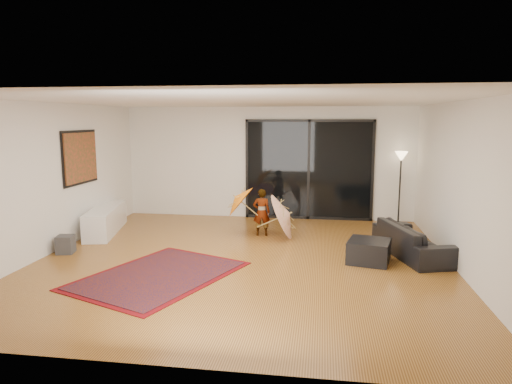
% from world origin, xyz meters
% --- Properties ---
extents(floor, '(7.00, 7.00, 0.00)m').
position_xyz_m(floor, '(0.00, 0.00, 0.00)').
color(floor, '#A36D2C').
rests_on(floor, ground).
extents(ceiling, '(7.00, 7.00, 0.00)m').
position_xyz_m(ceiling, '(0.00, 0.00, 2.70)').
color(ceiling, white).
rests_on(ceiling, wall_back).
extents(wall_back, '(7.00, 0.00, 7.00)m').
position_xyz_m(wall_back, '(0.00, 3.50, 1.35)').
color(wall_back, silver).
rests_on(wall_back, floor).
extents(wall_front, '(7.00, 0.00, 7.00)m').
position_xyz_m(wall_front, '(0.00, -3.50, 1.35)').
color(wall_front, silver).
rests_on(wall_front, floor).
extents(wall_left, '(0.00, 7.00, 7.00)m').
position_xyz_m(wall_left, '(-3.50, 0.00, 1.35)').
color(wall_left, silver).
rests_on(wall_left, floor).
extents(wall_right, '(0.00, 7.00, 7.00)m').
position_xyz_m(wall_right, '(3.50, 0.00, 1.35)').
color(wall_right, silver).
rests_on(wall_right, floor).
extents(sliding_door, '(3.06, 0.07, 2.40)m').
position_xyz_m(sliding_door, '(1.00, 3.47, 1.20)').
color(sliding_door, black).
rests_on(sliding_door, wall_back).
extents(painting, '(0.04, 1.28, 1.08)m').
position_xyz_m(painting, '(-3.46, 1.00, 1.65)').
color(painting, black).
rests_on(painting, wall_left).
extents(media_console, '(0.91, 2.01, 0.54)m').
position_xyz_m(media_console, '(-3.25, 1.50, 0.27)').
color(media_console, white).
rests_on(media_console, floor).
extents(speaker, '(0.34, 0.34, 0.33)m').
position_xyz_m(speaker, '(-3.25, -0.08, 0.16)').
color(speaker, '#424244').
rests_on(speaker, floor).
extents(persian_rug, '(2.64, 3.03, 0.02)m').
position_xyz_m(persian_rug, '(-1.15, -1.00, 0.01)').
color(persian_rug, '#5D080C').
rests_on(persian_rug, floor).
extents(sofa, '(1.25, 2.04, 0.56)m').
position_xyz_m(sofa, '(2.95, 0.71, 0.28)').
color(sofa, black).
rests_on(sofa, floor).
extents(ottoman, '(0.81, 0.81, 0.38)m').
position_xyz_m(ottoman, '(2.14, 0.19, 0.19)').
color(ottoman, black).
rests_on(ottoman, floor).
extents(floor_lamp, '(0.29, 0.29, 1.68)m').
position_xyz_m(floor_lamp, '(3.10, 3.25, 1.32)').
color(floor_lamp, black).
rests_on(floor_lamp, floor).
extents(child, '(0.39, 0.29, 0.99)m').
position_xyz_m(child, '(0.09, 1.71, 0.49)').
color(child, '#999999').
rests_on(child, floor).
extents(parasol_orange, '(0.62, 0.77, 0.85)m').
position_xyz_m(parasol_orange, '(-0.46, 1.66, 0.73)').
color(parasol_orange, orange).
rests_on(parasol_orange, child).
extents(parasol_white, '(0.58, 0.97, 0.98)m').
position_xyz_m(parasol_white, '(0.69, 1.56, 0.50)').
color(parasol_white, white).
rests_on(parasol_white, floor).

